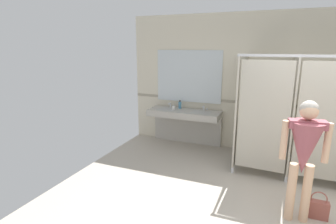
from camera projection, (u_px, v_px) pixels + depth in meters
The scene contains 9 objects.
wall_back at pixel (313, 87), 5.18m from camera, with size 7.71×0.12×2.90m, color beige.
wall_back_tile_band at pixel (311, 107), 5.22m from camera, with size 7.71×0.01×0.06m, color #9E937F.
vanity_counter at pixel (185, 119), 6.07m from camera, with size 1.62×0.56×0.94m.
mirror_panel at pixel (189, 76), 6.03m from camera, with size 1.52×0.02×1.16m, color silver.
bathroom_stalls at pixel (321, 116), 4.41m from camera, with size 2.71×1.33×2.10m.
person_standing at pixel (304, 148), 3.26m from camera, with size 0.56×0.46×1.59m.
handbag at pixel (318, 209), 3.50m from camera, with size 0.26×0.11×0.38m.
soap_dispenser at pixel (180, 105), 6.13m from camera, with size 0.07×0.07×0.19m.
paper_cup at pixel (173, 108), 5.99m from camera, with size 0.07×0.07×0.08m, color white.
Camera 1 is at (-0.66, -3.26, 2.21)m, focal length 28.47 mm.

